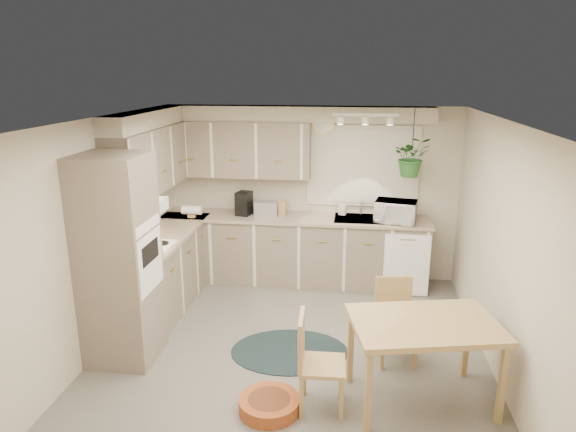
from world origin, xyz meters
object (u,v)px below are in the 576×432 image
Objects in this scene: dining_table at (422,362)px; pet_bed at (269,405)px; chair_left at (323,363)px; chair_back at (396,323)px; braided_rug at (289,351)px; microwave at (396,209)px.

dining_table is 2.33× the size of pet_bed.
chair_back is (0.68, 0.85, -0.01)m from chair_left.
chair_back reaches higher than braided_rug.
dining_table is 0.88m from chair_left.
microwave is at bearing 56.99° from braided_rug.
braided_rug is at bearing -10.71° from chair_back.
chair_back is at bearing -1.11° from braided_rug.
dining_table reaches higher than braided_rug.
braided_rug is 2.40m from microwave.
pet_bed is at bearing -102.24° from microwave.
chair_left reaches higher than dining_table.
microwave is at bearing 66.43° from pet_bed.
microwave reaches higher than braided_rug.
braided_rug is (-1.25, 0.67, -0.38)m from dining_table.
microwave is (1.21, 2.78, 1.05)m from pet_bed.
chair_back is 1.94m from microwave.
pet_bed is at bearing -166.24° from dining_table.
chair_left is at bearing -65.45° from braided_rug.
chair_left reaches higher than chair_back.
chair_back reaches higher than pet_bed.
pet_bed reaches higher than braided_rug.
microwave is (0.76, 2.66, 0.68)m from chair_left.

